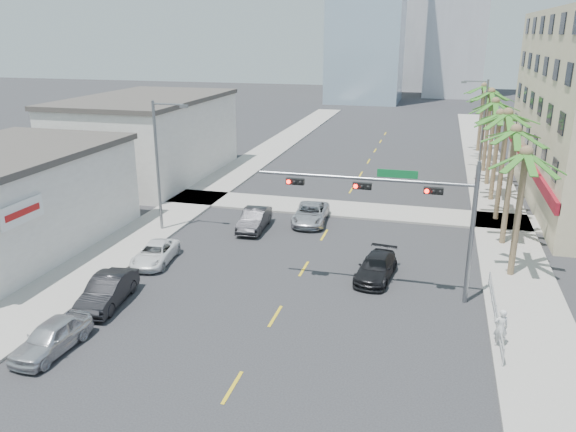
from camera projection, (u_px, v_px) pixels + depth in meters
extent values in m
plane|color=#262628|center=(249.00, 360.00, 23.79)|extent=(260.00, 260.00, 0.00)
cube|color=gray|center=(504.00, 230.00, 39.17)|extent=(4.00, 120.00, 0.15)
cube|color=gray|center=(188.00, 204.00, 45.08)|extent=(4.00, 120.00, 0.15)
cube|color=gray|center=(339.00, 209.00, 43.96)|extent=(80.00, 4.00, 0.15)
cube|color=maroon|center=(527.00, 161.00, 46.85)|extent=(0.30, 28.00, 0.80)
cube|color=beige|center=(0.00, 205.00, 34.88)|extent=(10.00, 16.00, 6.00)
cube|color=beige|center=(149.00, 139.00, 53.18)|extent=(11.00, 18.00, 7.20)
cylinder|color=slate|center=(471.00, 237.00, 27.80)|extent=(0.24, 0.24, 7.20)
cylinder|color=slate|center=(363.00, 179.00, 28.34)|extent=(11.00, 0.16, 0.16)
cube|color=#0C662D|center=(397.00, 174.00, 27.82)|extent=(2.00, 0.05, 0.40)
cube|color=black|center=(434.00, 191.00, 27.45)|extent=(0.95, 0.28, 0.32)
sphere|color=#FF0C05|center=(427.00, 191.00, 27.38)|extent=(0.22, 0.22, 0.22)
cube|color=black|center=(362.00, 186.00, 28.32)|extent=(0.95, 0.28, 0.32)
sphere|color=#FF0C05|center=(355.00, 186.00, 28.25)|extent=(0.22, 0.22, 0.22)
cube|color=black|center=(295.00, 181.00, 29.18)|extent=(0.95, 0.28, 0.32)
sphere|color=#FF0C05|center=(288.00, 182.00, 29.11)|extent=(0.22, 0.22, 0.22)
cylinder|color=brown|center=(518.00, 216.00, 30.83)|extent=(0.36, 0.36, 7.20)
cylinder|color=brown|center=(509.00, 189.00, 35.55)|extent=(0.36, 0.36, 7.56)
cylinder|color=brown|center=(501.00, 168.00, 40.26)|extent=(0.36, 0.36, 7.92)
cylinder|color=brown|center=(495.00, 158.00, 45.15)|extent=(0.36, 0.36, 7.20)
cylinder|color=brown|center=(491.00, 144.00, 49.86)|extent=(0.36, 0.36, 7.56)
cylinder|color=brown|center=(487.00, 133.00, 54.58)|extent=(0.36, 0.36, 7.92)
cylinder|color=brown|center=(483.00, 128.00, 59.47)|extent=(0.36, 0.36, 7.20)
cylinder|color=brown|center=(481.00, 119.00, 64.18)|extent=(0.36, 0.36, 7.56)
cylinder|color=slate|center=(158.00, 168.00, 38.00)|extent=(0.20, 0.20, 9.00)
cylinder|color=slate|center=(168.00, 104.00, 36.39)|extent=(2.20, 0.12, 0.12)
cube|color=slate|center=(184.00, 106.00, 36.15)|extent=(0.50, 0.25, 0.18)
cylinder|color=slate|center=(483.00, 127.00, 54.51)|extent=(0.20, 0.20, 9.00)
cylinder|color=slate|center=(476.00, 81.00, 53.44)|extent=(2.20, 0.12, 0.12)
cube|color=slate|center=(464.00, 82.00, 53.75)|extent=(0.50, 0.25, 0.18)
cylinder|color=silver|center=(495.00, 313.00, 26.59)|extent=(0.08, 8.00, 0.08)
cylinder|color=silver|center=(496.00, 307.00, 26.48)|extent=(0.08, 8.00, 0.08)
cylinder|color=silver|center=(503.00, 359.00, 22.94)|extent=(0.08, 0.08, 1.00)
cylinder|color=silver|center=(499.00, 335.00, 24.77)|extent=(0.08, 0.08, 1.00)
cylinder|color=silver|center=(495.00, 314.00, 26.61)|extent=(0.08, 0.08, 1.00)
cylinder|color=silver|center=(492.00, 296.00, 28.44)|extent=(0.08, 0.08, 1.00)
cylinder|color=silver|center=(489.00, 280.00, 30.28)|extent=(0.08, 0.08, 1.00)
imported|color=silver|center=(51.00, 337.00, 24.24)|extent=(1.88, 4.18, 1.40)
imported|color=black|center=(108.00, 291.00, 28.47)|extent=(2.12, 4.69, 1.49)
imported|color=white|center=(155.00, 254.00, 33.70)|extent=(2.42, 4.42, 1.17)
imported|color=black|center=(254.00, 219.00, 39.38)|extent=(1.82, 4.56, 1.48)
imported|color=silver|center=(311.00, 214.00, 40.78)|extent=(2.63, 5.11, 1.38)
imported|color=black|center=(376.00, 267.00, 31.55)|extent=(2.28, 4.63, 1.29)
imported|color=silver|center=(501.00, 328.00, 24.37)|extent=(0.72, 0.57, 1.74)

